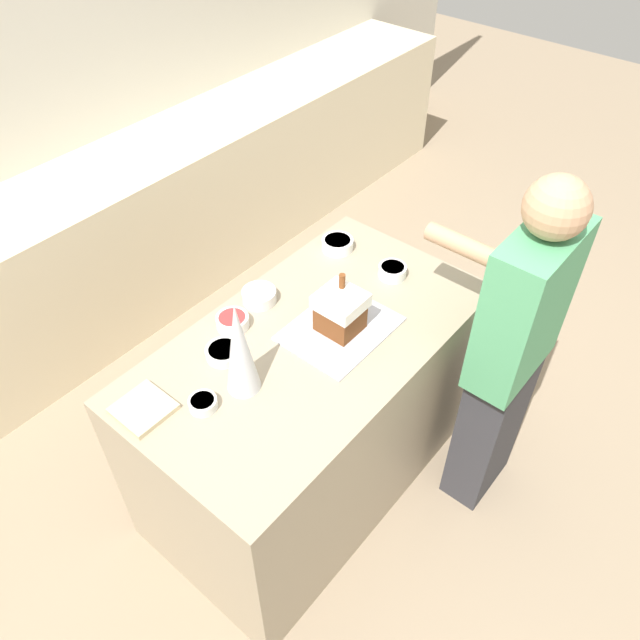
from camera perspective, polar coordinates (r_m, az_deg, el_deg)
The scene contains 15 objects.
ground_plane at distance 3.08m, azimuth -0.70°, elevation -13.70°, with size 12.00×12.00×0.00m, color gray.
wall_back at distance 3.53m, azimuth -27.13°, elevation 17.71°, with size 8.00×0.05×2.60m.
back_cabinet_block at distance 3.67m, azimuth -20.54°, elevation 5.01°, with size 6.00×0.60×0.92m.
kitchen_island at distance 2.71m, azimuth -0.78°, elevation -8.53°, with size 1.47×0.80×0.91m.
baking_tray at distance 2.40m, azimuth 1.82°, elevation -0.79°, with size 0.42×0.33×0.01m.
gingerbread_house at distance 2.34m, azimuth 1.87°, elevation 0.83°, with size 0.16×0.17×0.23m.
decorative_tree at distance 2.08m, azimuth -7.38°, elevation -2.55°, with size 0.12×0.12×0.39m.
candy_bowl_beside_tree at distance 2.17m, azimuth -10.66°, elevation -7.48°, with size 0.10×0.10×0.04m.
candy_bowl_center_rear at distance 2.51m, azimuth -5.59°, elevation 2.24°, with size 0.14×0.14×0.05m.
candy_bowl_near_tray_right at distance 2.42m, azimuth -8.01°, elevation -0.10°, with size 0.13×0.13×0.05m.
candy_bowl_near_tray_left at distance 2.77m, azimuth 1.61°, elevation 6.99°, with size 0.14×0.14×0.05m.
candy_bowl_far_left at distance 2.32m, azimuth -8.79°, elevation -2.91°, with size 0.14×0.14×0.04m.
candy_bowl_far_right at distance 2.64m, azimuth 6.63°, elevation 4.50°, with size 0.12×0.12×0.05m.
cookbook at distance 2.21m, azimuth -15.85°, elevation -7.80°, with size 0.18×0.18×0.02m.
person at distance 2.51m, azimuth 16.93°, elevation -3.17°, with size 0.43×0.53×1.62m.
Camera 1 is at (-1.25, -1.09, 2.59)m, focal length 35.00 mm.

